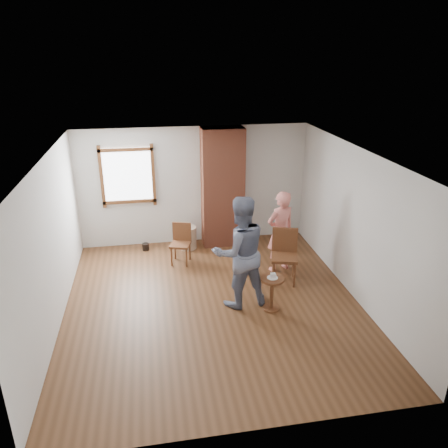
{
  "coord_description": "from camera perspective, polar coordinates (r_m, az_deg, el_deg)",
  "views": [
    {
      "loc": [
        -0.93,
        -6.42,
        4.12
      ],
      "look_at": [
        0.33,
        0.8,
        1.15
      ],
      "focal_mm": 35.0,
      "sensor_mm": 36.0,
      "label": 1
    }
  ],
  "objects": [
    {
      "name": "cake_slice",
      "position": [
        7.27,
        6.43,
        -6.73
      ],
      "size": [
        0.08,
        0.07,
        0.06
      ],
      "primitive_type": "cube",
      "color": "white",
      "rests_on": "cake_plate"
    },
    {
      "name": "ground",
      "position": [
        7.69,
        -1.44,
        -10.37
      ],
      "size": [
        5.5,
        5.5,
        0.0
      ],
      "primitive_type": "plane",
      "color": "brown",
      "rests_on": "ground"
    },
    {
      "name": "dining_chair_left",
      "position": [
        8.94,
        -5.64,
        -2.2
      ],
      "size": [
        0.48,
        0.48,
        0.83
      ],
      "rotation": [
        0.0,
        0.0,
        -0.31
      ],
      "color": "brown",
      "rests_on": "ground"
    },
    {
      "name": "person_pink",
      "position": [
        8.5,
        7.36,
        -1.0
      ],
      "size": [
        0.69,
        0.56,
        1.63
      ],
      "primitive_type": "imported",
      "rotation": [
        0.0,
        0.0,
        3.47
      ],
      "color": "#E77D73",
      "rests_on": "ground"
    },
    {
      "name": "cake_plate",
      "position": [
        7.28,
        6.34,
        -6.97
      ],
      "size": [
        0.18,
        0.18,
        0.01
      ],
      "primitive_type": "cylinder",
      "color": "white",
      "rests_on": "side_table"
    },
    {
      "name": "brick_chimney",
      "position": [
        9.48,
        -0.18,
        4.75
      ],
      "size": [
        0.9,
        0.5,
        2.6
      ],
      "primitive_type": "cube",
      "color": "#B0593E",
      "rests_on": "ground"
    },
    {
      "name": "dark_pot",
      "position": [
        9.71,
        -10.2,
        -2.95
      ],
      "size": [
        0.2,
        0.2,
        0.15
      ],
      "primitive_type": "cylinder",
      "rotation": [
        0.0,
        0.0,
        0.43
      ],
      "color": "black",
      "rests_on": "ground"
    },
    {
      "name": "side_table",
      "position": [
        7.38,
        6.28,
        -8.34
      ],
      "size": [
        0.4,
        0.4,
        0.6
      ],
      "color": "brown",
      "rests_on": "ground"
    },
    {
      "name": "man",
      "position": [
        7.24,
        2.08,
        -3.7
      ],
      "size": [
        1.05,
        0.88,
        1.95
      ],
      "primitive_type": "imported",
      "rotation": [
        0.0,
        0.0,
        3.3
      ],
      "color": "#151F3B",
      "rests_on": "ground"
    },
    {
      "name": "dining_chair_right",
      "position": [
        8.24,
        7.89,
        -3.71
      ],
      "size": [
        0.58,
        0.58,
        1.01
      ],
      "rotation": [
        0.0,
        0.0,
        -0.27
      ],
      "color": "brown",
      "rests_on": "ground"
    },
    {
      "name": "room_shell",
      "position": [
        7.45,
        -2.7,
        3.95
      ],
      "size": [
        5.04,
        5.52,
        2.62
      ],
      "color": "silver",
      "rests_on": "ground"
    },
    {
      "name": "stoneware_crock",
      "position": [
        9.61,
        -4.76,
        -1.77
      ],
      "size": [
        0.46,
        0.46,
        0.5
      ],
      "primitive_type": "cylinder",
      "rotation": [
        0.0,
        0.0,
        0.21
      ],
      "color": "tan",
      "rests_on": "ground"
    }
  ]
}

